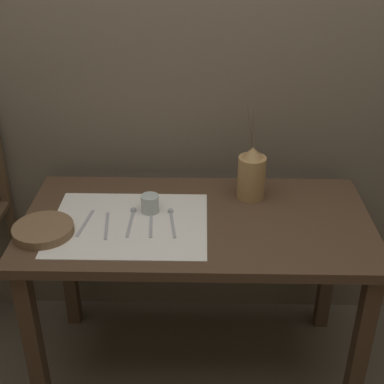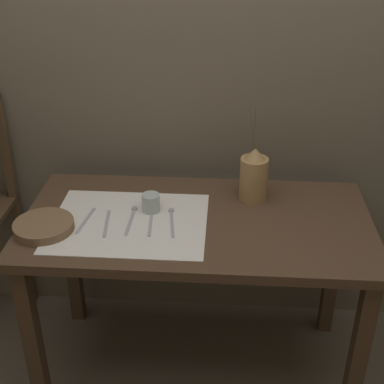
# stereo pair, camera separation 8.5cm
# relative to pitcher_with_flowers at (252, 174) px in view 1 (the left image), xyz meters

# --- Properties ---
(ground_plane) EXTENTS (12.00, 12.00, 0.00)m
(ground_plane) POSITION_rel_pitcher_with_flowers_xyz_m (-0.22, -0.18, -0.91)
(ground_plane) COLOR brown
(stone_wall_back) EXTENTS (7.00, 0.06, 2.40)m
(stone_wall_back) POSITION_rel_pitcher_with_flowers_xyz_m (-0.22, 0.28, 0.29)
(stone_wall_back) COLOR #6B5E4C
(stone_wall_back) RESTS_ON ground_plane
(wooden_table) EXTENTS (1.37, 0.69, 0.80)m
(wooden_table) POSITION_rel_pitcher_with_flowers_xyz_m (-0.22, -0.18, -0.22)
(wooden_table) COLOR #4C3523
(wooden_table) RESTS_ON ground_plane
(linen_cloth) EXTENTS (0.60, 0.47, 0.00)m
(linen_cloth) POSITION_rel_pitcher_with_flowers_xyz_m (-0.48, -0.23, -0.11)
(linen_cloth) COLOR white
(linen_cloth) RESTS_ON wooden_table
(pitcher_with_flowers) EXTENTS (0.12, 0.12, 0.41)m
(pitcher_with_flowers) POSITION_rel_pitcher_with_flowers_xyz_m (0.00, 0.00, 0.00)
(pitcher_with_flowers) COLOR #A87F4C
(pitcher_with_flowers) RESTS_ON wooden_table
(wooden_bowl) EXTENTS (0.23, 0.23, 0.04)m
(wooden_bowl) POSITION_rel_pitcher_with_flowers_xyz_m (-0.80, -0.30, -0.09)
(wooden_bowl) COLOR brown
(wooden_bowl) RESTS_ON wooden_table
(glass_tumbler_near) EXTENTS (0.07, 0.07, 0.07)m
(glass_tumbler_near) POSITION_rel_pitcher_with_flowers_xyz_m (-0.41, -0.13, -0.07)
(glass_tumbler_near) COLOR #B7C1BC
(glass_tumbler_near) RESTS_ON wooden_table
(fork_outer) EXTENTS (0.04, 0.19, 0.00)m
(fork_outer) POSITION_rel_pitcher_with_flowers_xyz_m (-0.65, -0.23, -0.10)
(fork_outer) COLOR #A8A8AD
(fork_outer) RESTS_ON wooden_table
(knife_center) EXTENTS (0.03, 0.19, 0.00)m
(knife_center) POSITION_rel_pitcher_with_flowers_xyz_m (-0.57, -0.24, -0.10)
(knife_center) COLOR #A8A8AD
(knife_center) RESTS_ON wooden_table
(spoon_outer) EXTENTS (0.02, 0.20, 0.02)m
(spoon_outer) POSITION_rel_pitcher_with_flowers_xyz_m (-0.48, -0.17, -0.10)
(spoon_outer) COLOR #A8A8AD
(spoon_outer) RESTS_ON wooden_table
(fork_inner) EXTENTS (0.03, 0.19, 0.00)m
(fork_inner) POSITION_rel_pitcher_with_flowers_xyz_m (-0.40, -0.23, -0.10)
(fork_inner) COLOR #A8A8AD
(fork_inner) RESTS_ON wooden_table
(spoon_inner) EXTENTS (0.04, 0.20, 0.02)m
(spoon_inner) POSITION_rel_pitcher_with_flowers_xyz_m (-0.32, -0.17, -0.10)
(spoon_inner) COLOR #A8A8AD
(spoon_inner) RESTS_ON wooden_table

